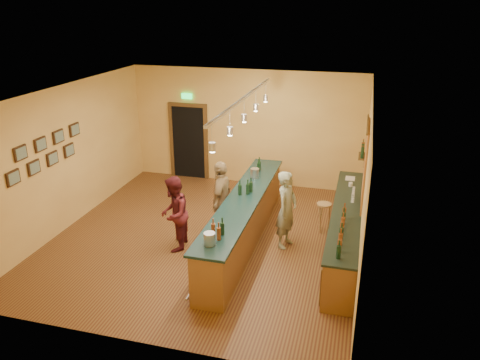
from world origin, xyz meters
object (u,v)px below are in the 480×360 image
(tasting_bar, at_px, (244,217))
(customer_b, at_px, (221,199))
(customer_a, at_px, (174,214))
(back_counter, at_px, (346,230))
(bartender, at_px, (287,210))
(bar_stool, at_px, (324,210))

(tasting_bar, bearing_deg, customer_b, 161.17)
(tasting_bar, relative_size, customer_b, 2.94)
(tasting_bar, relative_size, customer_a, 3.20)
(tasting_bar, height_order, customer_b, customer_b)
(back_counter, distance_m, bartender, 1.28)
(customer_b, bearing_deg, back_counter, 89.10)
(bartender, height_order, customer_b, customer_b)
(bar_stool, bearing_deg, back_counter, -56.62)
(bartender, height_order, customer_a, bartender)
(back_counter, bearing_deg, customer_a, -166.79)
(tasting_bar, distance_m, bar_stool, 1.87)
(tasting_bar, height_order, bartender, bartender)
(back_counter, distance_m, tasting_bar, 2.13)
(back_counter, distance_m, customer_a, 3.55)
(customer_a, bearing_deg, tasting_bar, 106.61)
(customer_a, height_order, customer_b, customer_b)
(customer_b, bearing_deg, customer_a, -44.28)
(back_counter, xyz_separation_m, customer_b, (-2.67, 0.01, 0.38))
(customer_a, bearing_deg, bartender, 99.47)
(customer_a, height_order, bar_stool, customer_a)
(customer_b, height_order, bar_stool, customer_b)
(back_counter, height_order, bar_stool, back_counter)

